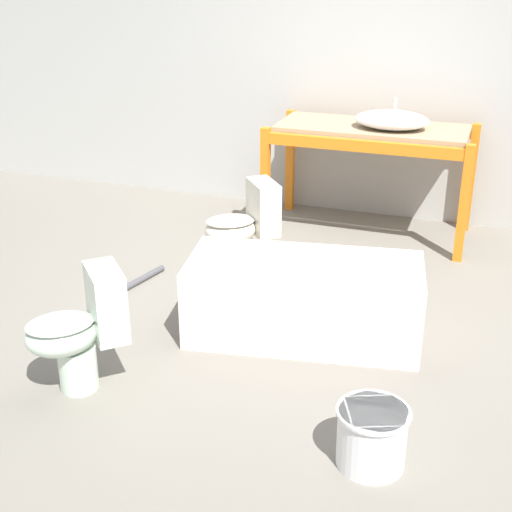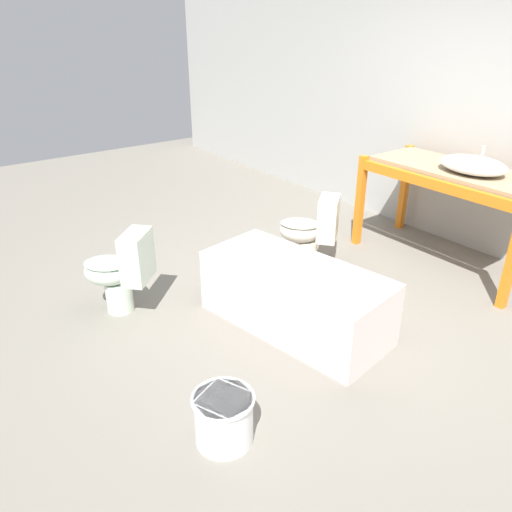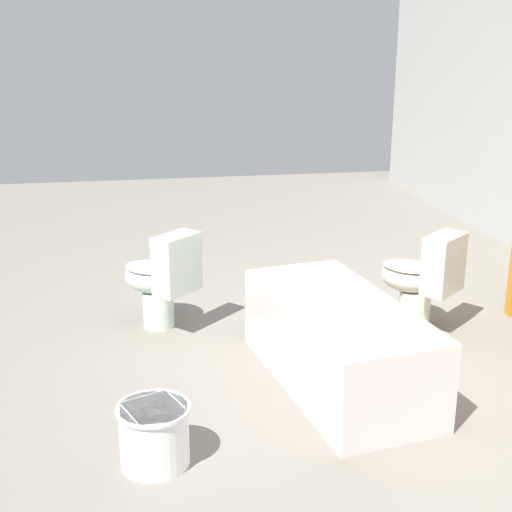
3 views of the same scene
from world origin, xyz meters
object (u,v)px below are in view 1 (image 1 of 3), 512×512
toilet_far (244,227)px  bucket_white (372,436)px  sink_basin (392,120)px  toilet_near (80,330)px  bathtub_main (304,294)px

toilet_far → bucket_white: bearing=-3.4°
sink_basin → toilet_far: (-0.88, -1.06, -0.65)m
sink_basin → bucket_white: size_ratio=1.69×
toilet_far → bucket_white: 2.32m
toilet_near → bucket_white: size_ratio=1.98×
toilet_near → bucket_white: bearing=42.9°
sink_basin → bucket_white: 3.09m
bathtub_main → bucket_white: bearing=-68.6°
toilet_near → toilet_far: same height
bathtub_main → toilet_far: (-0.70, 0.79, 0.07)m
toilet_near → sink_basin: bearing=114.2°
toilet_far → bucket_white: (1.34, -1.88, -0.20)m
sink_basin → toilet_far: bearing=-129.8°
bathtub_main → bucket_white: (0.65, -1.08, -0.13)m
bathtub_main → bucket_white: 1.27m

